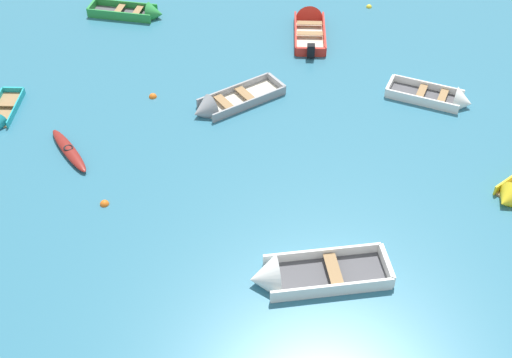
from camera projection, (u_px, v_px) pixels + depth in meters
The scene contains 10 objects.
rowboat_grey_outer_left at pixel (219, 106), 28.07m from camera, with size 3.97×3.59×1.20m.
rowboat_green_foreground_center at pixel (140, 13), 33.88m from camera, with size 3.84×1.51×1.07m.
rowboat_white_cluster_inner at pixel (290, 276), 21.26m from camera, with size 4.65×2.47×1.41m.
rowboat_turquoise_back_row_center at pixel (0, 119), 27.49m from camera, with size 1.15×2.91×0.88m.
kayak_maroon_near_right at pixel (69, 150), 25.99m from camera, with size 2.32×2.65×0.29m.
rowboat_red_center at pixel (309, 23), 33.10m from camera, with size 1.65×4.22×1.31m.
rowboat_white_midfield_left at pixel (446, 99), 28.41m from camera, with size 3.71×2.21×1.15m.
mooring_buoy_between_boats_left at pixel (369, 7), 34.75m from camera, with size 0.29×0.29×0.29m, color yellow.
mooring_buoy_trailing at pixel (153, 97), 28.85m from camera, with size 0.33×0.33×0.33m, color orange.
mooring_buoy_between_boats_right at pixel (105, 204), 23.98m from camera, with size 0.33×0.33×0.33m, color orange.
Camera 1 is at (1.77, 1.82, 16.69)m, focal length 47.80 mm.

